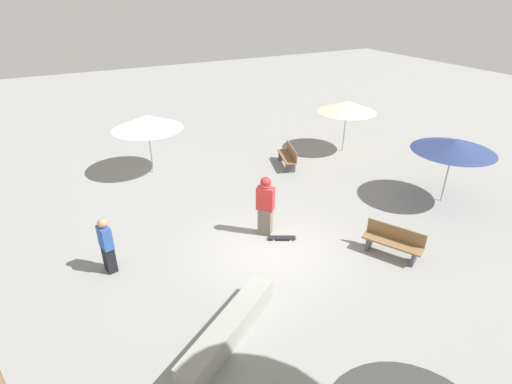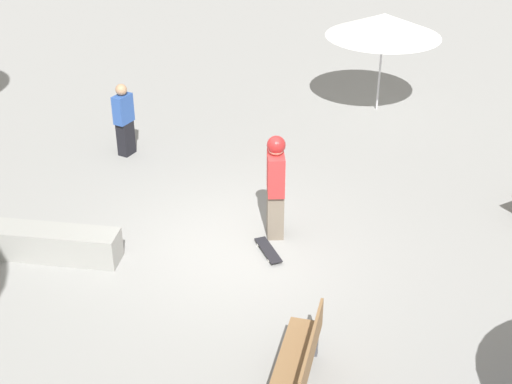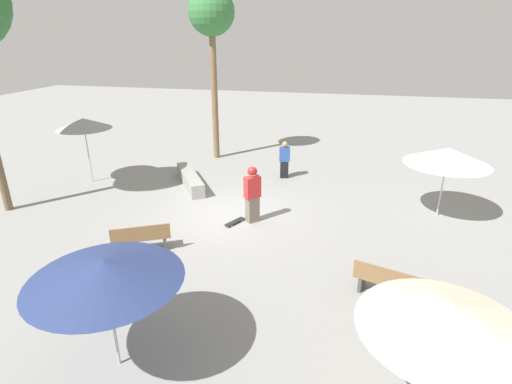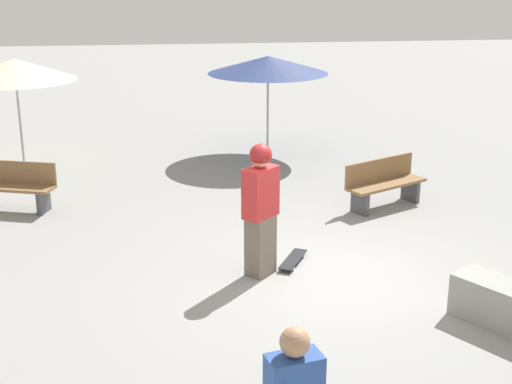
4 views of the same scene
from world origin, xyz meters
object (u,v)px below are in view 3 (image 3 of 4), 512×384
at_px(bench_far, 141,238).
at_px(concrete_ledge, 190,179).
at_px(skater_main, 252,192).
at_px(shade_umbrella_white, 448,156).
at_px(skateboard, 235,222).
at_px(palm_tree_center_left, 212,17).
at_px(shade_umbrella_navy, 104,270).
at_px(shade_umbrella_cream, 447,316).
at_px(bench_near, 389,282).
at_px(shade_umbrella_grey, 84,124).
at_px(bystander_watching, 284,160).

bearing_deg(bench_far, concrete_ledge, 69.14).
height_order(skater_main, shade_umbrella_white, shade_umbrella_white).
bearing_deg(skateboard, palm_tree_center_left, -129.83).
xyz_separation_m(skateboard, shade_umbrella_navy, (-0.50, -6.15, 1.97)).
height_order(skateboard, shade_umbrella_white, shade_umbrella_white).
bearing_deg(shade_umbrella_navy, shade_umbrella_cream, 0.49).
relative_size(skateboard, bench_near, 0.48).
bearing_deg(palm_tree_center_left, skateboard, -67.37).
height_order(shade_umbrella_white, palm_tree_center_left, palm_tree_center_left).
bearing_deg(bench_far, shade_umbrella_cream, -56.57).
bearing_deg(skater_main, concrete_ledge, -83.49).
xyz_separation_m(skateboard, shade_umbrella_cream, (4.88, -6.11, 1.97)).
xyz_separation_m(concrete_ledge, shade_umbrella_navy, (2.18, -9.06, 1.77)).
height_order(concrete_ledge, palm_tree_center_left, palm_tree_center_left).
height_order(concrete_ledge, bench_near, bench_near).
height_order(shade_umbrella_cream, palm_tree_center_left, palm_tree_center_left).
xyz_separation_m(skater_main, shade_umbrella_grey, (-7.35, 2.18, 1.41)).
distance_m(shade_umbrella_cream, palm_tree_center_left, 15.78).
relative_size(shade_umbrella_cream, shade_umbrella_navy, 0.95).
distance_m(skateboard, shade_umbrella_white, 7.13).
bearing_deg(bench_near, skateboard, 164.16).
height_order(skater_main, bystander_watching, skater_main).
xyz_separation_m(skater_main, bench_far, (-2.57, -2.60, -0.59)).
bearing_deg(shade_umbrella_white, bench_near, -111.24).
bearing_deg(shade_umbrella_white, skater_main, -162.88).
height_order(bench_far, shade_umbrella_navy, shade_umbrella_navy).
bearing_deg(shade_umbrella_cream, bench_near, 96.65).
height_order(skateboard, shade_umbrella_grey, shade_umbrella_grey).
distance_m(bench_far, shade_umbrella_grey, 7.05).
relative_size(shade_umbrella_cream, bystander_watching, 1.61).
xyz_separation_m(skateboard, palm_tree_center_left, (-2.89, 6.92, 6.33)).
xyz_separation_m(shade_umbrella_grey, shade_umbrella_navy, (6.33, -8.62, -0.39)).
relative_size(skater_main, bystander_watching, 1.20).
distance_m(concrete_ledge, shade_umbrella_navy, 9.49).
height_order(bench_near, shade_umbrella_navy, shade_umbrella_navy).
bearing_deg(concrete_ledge, skater_main, -39.27).
xyz_separation_m(concrete_ledge, shade_umbrella_cream, (7.56, -9.02, 1.76)).
height_order(shade_umbrella_grey, bystander_watching, shade_umbrella_grey).
bearing_deg(skater_main, bench_near, 96.49).
bearing_deg(bench_far, bystander_watching, 39.83).
xyz_separation_m(skateboard, bench_near, (4.51, -2.98, 0.37)).
relative_size(bench_far, shade_umbrella_grey, 0.62).
distance_m(bench_near, shade_umbrella_white, 5.73).
relative_size(bench_far, bystander_watching, 1.03).
xyz_separation_m(shade_umbrella_grey, shade_umbrella_cream, (11.71, -8.58, -0.39)).
bearing_deg(skater_main, bench_far, 1.14).
bearing_deg(bystander_watching, shade_umbrella_grey, 3.16).
distance_m(skater_main, shade_umbrella_white, 6.35).
xyz_separation_m(shade_umbrella_cream, bystander_watching, (-4.03, 10.83, -1.25)).
xyz_separation_m(bench_near, bystander_watching, (-3.67, 7.70, 0.36)).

